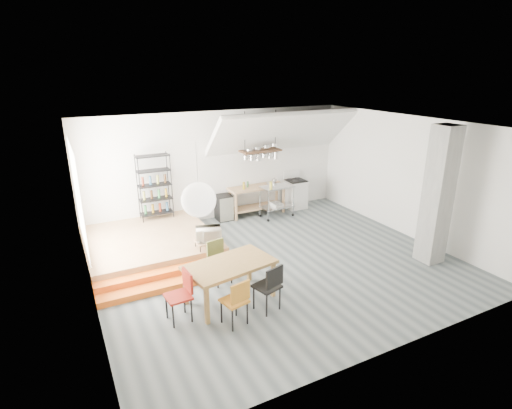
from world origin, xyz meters
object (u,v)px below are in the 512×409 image
dining_table (230,267)px  rolling_cart (277,197)px  stove (295,193)px  mini_fridge (224,207)px

dining_table → rolling_cart: size_ratio=1.77×
stove → dining_table: size_ratio=0.64×
stove → mini_fridge: (-2.50, 0.04, -0.10)m
rolling_cart → mini_fridge: rolling_cart is taller
stove → rolling_cart: stove is taller
dining_table → rolling_cart: (3.15, 3.64, -0.08)m
mini_fridge → stove: bearing=-1.0°
rolling_cart → mini_fridge: bearing=157.8°
stove → mini_fridge: stove is taller
stove → dining_table: 5.81m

